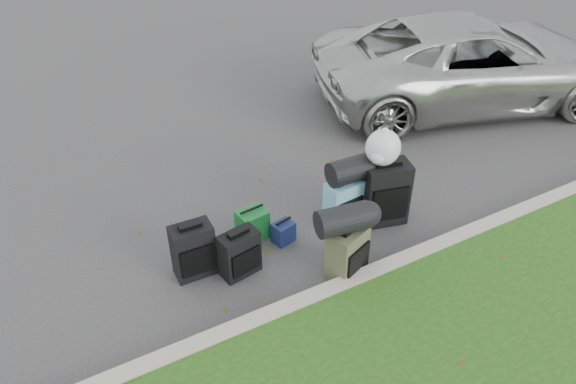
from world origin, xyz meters
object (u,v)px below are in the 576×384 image
suitcase_large_black_left (193,250)px  tote_green (252,225)px  suv (471,61)px  suitcase_teal (343,204)px  suitcase_large_black_right (385,193)px  suitcase_olive (347,252)px  tote_navy (283,232)px  suitcase_small_black (239,254)px

suitcase_large_black_left → tote_green: (0.81, 0.24, -0.13)m
suv → suitcase_teal: (-3.66, -1.81, -0.40)m
suitcase_teal → suitcase_large_black_right: suitcase_large_black_right is taller
suitcase_large_black_left → suitcase_teal: 1.87m
suv → suitcase_olive: suv is taller
tote_green → tote_navy: size_ratio=1.46×
suv → suitcase_large_black_left: 5.82m
suitcase_large_black_right → tote_green: (-1.54, 0.47, -0.22)m
suitcase_olive → tote_navy: 0.89m
suv → suitcase_teal: suv is taller
suitcase_teal → tote_green: suitcase_teal is taller
suitcase_large_black_left → tote_green: size_ratio=1.70×
suv → suitcase_teal: bearing=133.7°
suitcase_large_black_left → tote_green: bearing=18.5°
suitcase_large_black_right → tote_navy: (-1.26, 0.23, -0.28)m
suitcase_small_black → suitcase_teal: bearing=-3.4°
suitcase_small_black → suitcase_olive: suitcase_olive is taller
suitcase_large_black_left → suv: bearing=19.6°
suitcase_olive → tote_green: (-0.62, 1.04, -0.12)m
suitcase_small_black → suitcase_teal: (1.44, 0.16, 0.04)m
suitcase_large_black_left → tote_green: suitcase_large_black_left is taller
suitcase_large_black_right → tote_navy: 1.31m
suv → suitcase_large_black_left: bearing=124.9°
suv → suitcase_large_black_right: (-3.18, -1.97, -0.30)m
suitcase_olive → tote_green: 1.22m
suitcase_small_black → suitcase_large_black_right: size_ratio=0.66×
suitcase_large_black_right → suv: bearing=46.0°
suitcase_large_black_right → tote_navy: bearing=-176.4°
suitcase_small_black → tote_green: (0.38, 0.47, -0.08)m
suitcase_large_black_left → tote_navy: bearing=2.2°
suitcase_teal → tote_navy: size_ratio=2.40×
suitcase_large_black_left → suitcase_large_black_right: suitcase_large_black_right is taller
suitcase_large_black_left → suitcase_olive: (1.44, -0.81, -0.02)m
suv → suitcase_large_black_left: suv is taller
suitcase_olive → suitcase_small_black: bearing=129.4°
suitcase_teal → suitcase_small_black: bearing=-178.7°
suv → suitcase_large_black_left: (-5.53, -1.74, -0.39)m
suitcase_large_black_left → suitcase_teal: bearing=0.1°
suitcase_teal → suitcase_olive: bearing=-125.7°
suitcase_olive → tote_green: bearing=100.1°
tote_green → tote_navy: tote_green is taller
suitcase_teal → suitcase_large_black_right: size_ratio=0.76×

